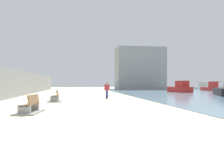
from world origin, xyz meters
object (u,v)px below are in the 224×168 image
boat_outer (202,87)px  boat_far_right (180,88)px  bench_far (55,99)px  bench_near (30,109)px  boat_nearest (213,87)px  person_walking (107,89)px

boat_outer → boat_far_right: size_ratio=1.04×
bench_far → boat_outer: (32.51, 31.72, 0.46)m
bench_near → bench_far: (0.55, 7.47, 0.00)m
boat_far_right → boat_nearest: bearing=30.1°
boat_nearest → bench_near: bearing=-135.5°
person_walking → boat_nearest: bearing=37.9°
bench_near → boat_nearest: bearing=44.5°
boat_outer → person_walking: bearing=-133.7°
bench_far → boat_outer: 45.42m
bench_near → boat_far_right: bearing=49.9°
boat_outer → boat_far_right: 20.74m
bench_far → boat_far_right: boat_far_right is taller
person_walking → boat_outer: boat_outer is taller
person_walking → boat_nearest: size_ratio=0.22×
person_walking → boat_far_right: size_ratio=0.34×
boat_far_right → boat_outer: bearing=49.8°
boat_nearest → boat_outer: bearing=70.8°
person_walking → boat_nearest: (24.11, 18.75, -0.29)m
bench_far → person_walking: size_ratio=1.26×
person_walking → boat_nearest: 30.54m
boat_outer → boat_nearest: bearing=-109.2°
boat_nearest → boat_far_right: (-9.86, -5.72, 0.04)m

